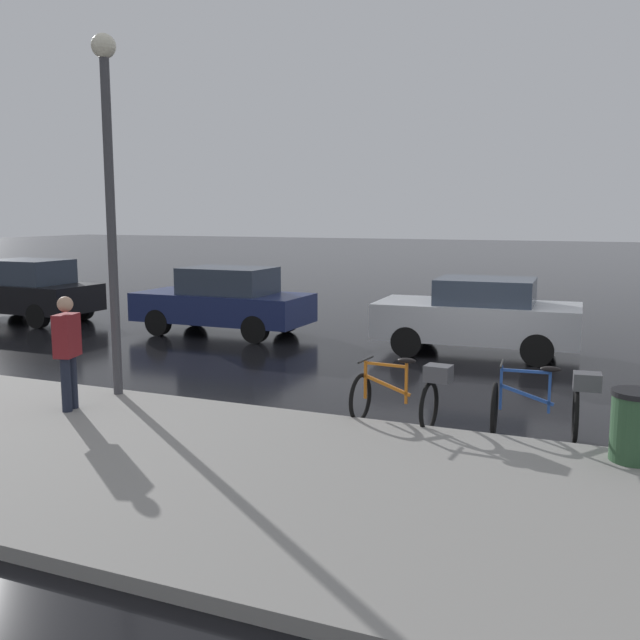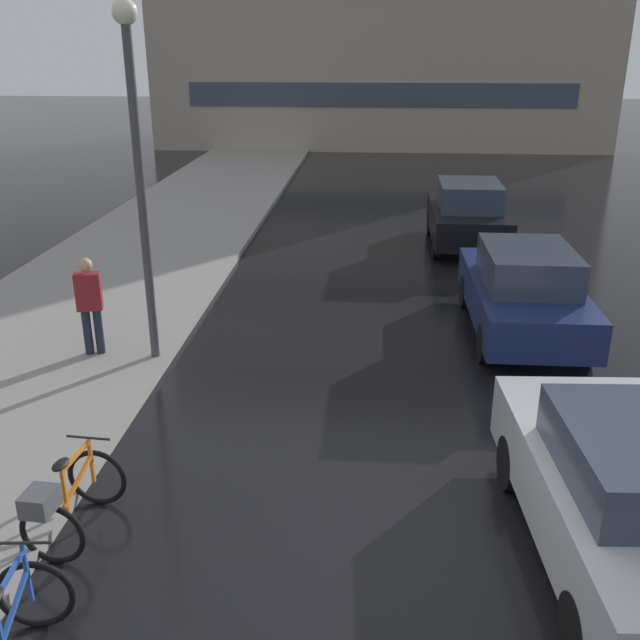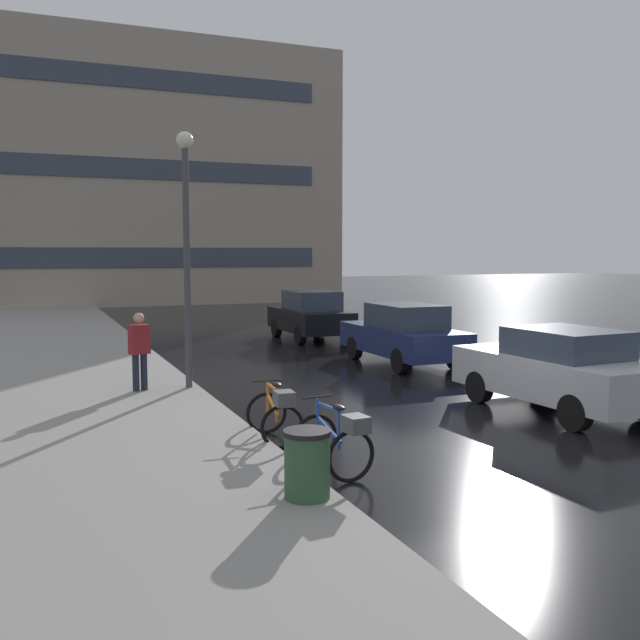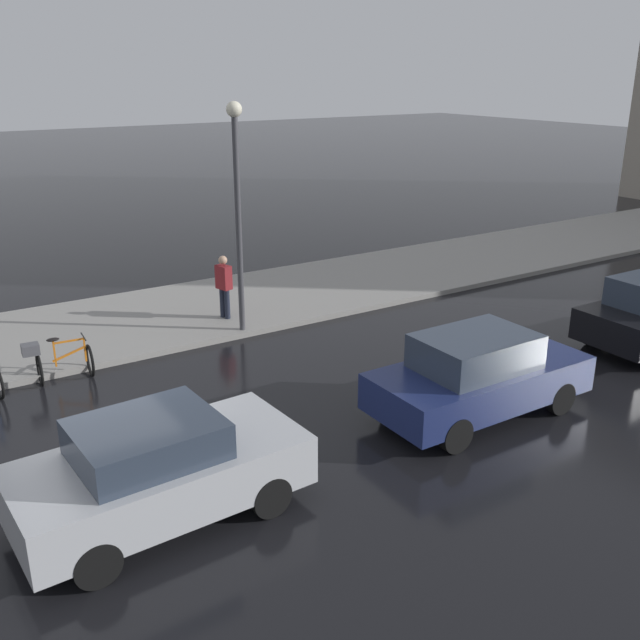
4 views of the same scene
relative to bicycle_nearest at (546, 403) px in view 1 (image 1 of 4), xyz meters
name	(u,v)px [view 1 (image 1 of 4)]	position (x,y,z in m)	size (l,w,h in m)	color
ground_plane	(475,378)	(3.15, 1.53, -0.50)	(140.00, 140.00, 0.00)	black
bicycle_nearest	(546,403)	(0.00, 0.00, 0.00)	(0.82, 1.38, 0.99)	black
bicycle_second	(404,393)	(-0.25, 1.84, 0.00)	(0.78, 1.36, 0.99)	black
car_silver	(478,316)	(5.47, 1.93, 0.31)	(2.15, 4.25, 1.60)	#B2B5BA
car_navy	(224,301)	(5.54, 8.13, 0.32)	(1.84, 4.29, 1.64)	navy
car_black	(27,291)	(5.24, 14.18, 0.35)	(1.90, 4.01, 1.70)	black
pedestrian	(68,350)	(-1.71, 6.36, 0.51)	(0.45, 0.34, 1.77)	#1E2333
streetlamp	(109,178)	(-0.68, 6.34, 2.96)	(0.36, 0.36, 5.52)	#424247
trash_bin	(635,432)	(-0.86, -1.05, -0.02)	(0.57, 0.57, 0.96)	#2D5133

